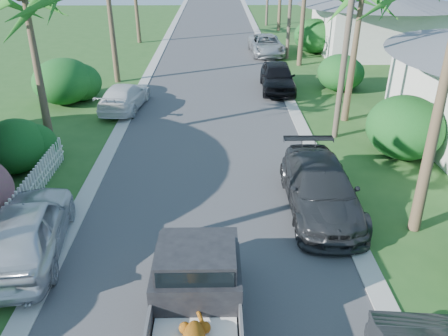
{
  "coord_description": "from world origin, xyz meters",
  "views": [
    {
      "loc": [
        0.26,
        -5.16,
        7.84
      ],
      "look_at": [
        0.48,
        7.28,
        1.4
      ],
      "focal_mm": 35.0,
      "sensor_mm": 36.0,
      "label": 1
    }
  ],
  "objects_px": {
    "parked_car_ln": "(26,230)",
    "parked_car_lf": "(124,97)",
    "pickup_truck": "(197,295)",
    "parked_car_rf": "(277,77)",
    "house_right_far": "(379,25)",
    "parked_car_rm": "(321,188)",
    "utility_pole_b": "(348,32)",
    "parked_car_rd": "(266,45)"
  },
  "relations": [
    {
      "from": "parked_car_ln",
      "to": "parked_car_lf",
      "type": "xyz_separation_m",
      "value": [
        0.43,
        12.13,
        -0.16
      ]
    },
    {
      "from": "pickup_truck",
      "to": "parked_car_ln",
      "type": "relative_size",
      "value": 1.06
    },
    {
      "from": "parked_car_rf",
      "to": "house_right_far",
      "type": "height_order",
      "value": "house_right_far"
    },
    {
      "from": "parked_car_rm",
      "to": "parked_car_lf",
      "type": "relative_size",
      "value": 1.17
    },
    {
      "from": "parked_car_ln",
      "to": "utility_pole_b",
      "type": "distance_m",
      "value": 13.93
    },
    {
      "from": "parked_car_rm",
      "to": "parked_car_rd",
      "type": "bearing_deg",
      "value": 88.95
    },
    {
      "from": "parked_car_ln",
      "to": "parked_car_lf",
      "type": "distance_m",
      "value": 12.14
    },
    {
      "from": "parked_car_ln",
      "to": "parked_car_lf",
      "type": "height_order",
      "value": "parked_car_ln"
    },
    {
      "from": "parked_car_rf",
      "to": "utility_pole_b",
      "type": "height_order",
      "value": "utility_pole_b"
    },
    {
      "from": "parked_car_rm",
      "to": "parked_car_rd",
      "type": "xyz_separation_m",
      "value": [
        0.56,
        22.38,
        -0.04
      ]
    },
    {
      "from": "pickup_truck",
      "to": "parked_car_rd",
      "type": "bearing_deg",
      "value": 80.93
    },
    {
      "from": "parked_car_rm",
      "to": "parked_car_ln",
      "type": "relative_size",
      "value": 1.11
    },
    {
      "from": "parked_car_rd",
      "to": "utility_pole_b",
      "type": "height_order",
      "value": "utility_pole_b"
    },
    {
      "from": "house_right_far",
      "to": "utility_pole_b",
      "type": "bearing_deg",
      "value": -113.52
    },
    {
      "from": "parked_car_rm",
      "to": "house_right_far",
      "type": "relative_size",
      "value": 0.59
    },
    {
      "from": "parked_car_rm",
      "to": "house_right_far",
      "type": "xyz_separation_m",
      "value": [
        9.4,
        23.0,
        1.35
      ]
    },
    {
      "from": "parked_car_rd",
      "to": "parked_car_lf",
      "type": "height_order",
      "value": "parked_car_rd"
    },
    {
      "from": "pickup_truck",
      "to": "parked_car_ln",
      "type": "distance_m",
      "value": 5.54
    },
    {
      "from": "house_right_far",
      "to": "utility_pole_b",
      "type": "height_order",
      "value": "utility_pole_b"
    },
    {
      "from": "pickup_truck",
      "to": "parked_car_rf",
      "type": "bearing_deg",
      "value": 77.31
    },
    {
      "from": "parked_car_rf",
      "to": "pickup_truck",
      "type": "bearing_deg",
      "value": -100.29
    },
    {
      "from": "parked_car_rm",
      "to": "utility_pole_b",
      "type": "relative_size",
      "value": 0.59
    },
    {
      "from": "parked_car_rd",
      "to": "utility_pole_b",
      "type": "bearing_deg",
      "value": -87.62
    },
    {
      "from": "pickup_truck",
      "to": "parked_car_rd",
      "type": "distance_m",
      "value": 27.72
    },
    {
      "from": "parked_car_rm",
      "to": "parked_car_ln",
      "type": "distance_m",
      "value": 8.88
    },
    {
      "from": "house_right_far",
      "to": "parked_car_rd",
      "type": "bearing_deg",
      "value": -176.01
    },
    {
      "from": "pickup_truck",
      "to": "utility_pole_b",
      "type": "xyz_separation_m",
      "value": [
        5.81,
        10.99,
        3.59
      ]
    },
    {
      "from": "utility_pole_b",
      "to": "parked_car_rd",
      "type": "bearing_deg",
      "value": 95.02
    },
    {
      "from": "parked_car_rd",
      "to": "house_right_far",
      "type": "xyz_separation_m",
      "value": [
        8.84,
        0.62,
        1.39
      ]
    },
    {
      "from": "pickup_truck",
      "to": "parked_car_rf",
      "type": "relative_size",
      "value": 1.08
    },
    {
      "from": "pickup_truck",
      "to": "house_right_far",
      "type": "height_order",
      "value": "house_right_far"
    },
    {
      "from": "pickup_truck",
      "to": "parked_car_rd",
      "type": "xyz_separation_m",
      "value": [
        4.37,
        27.37,
        -0.28
      ]
    },
    {
      "from": "parked_car_ln",
      "to": "utility_pole_b",
      "type": "height_order",
      "value": "utility_pole_b"
    },
    {
      "from": "parked_car_rf",
      "to": "parked_car_rd",
      "type": "distance_m",
      "value": 9.37
    },
    {
      "from": "pickup_truck",
      "to": "parked_car_rm",
      "type": "distance_m",
      "value": 6.28
    },
    {
      "from": "parked_car_rm",
      "to": "utility_pole_b",
      "type": "xyz_separation_m",
      "value": [
        2.0,
        6.0,
        3.83
      ]
    },
    {
      "from": "parked_car_rf",
      "to": "parked_car_ln",
      "type": "distance_m",
      "value": 17.62
    },
    {
      "from": "parked_car_rf",
      "to": "house_right_far",
      "type": "relative_size",
      "value": 0.53
    },
    {
      "from": "parked_car_ln",
      "to": "utility_pole_b",
      "type": "xyz_separation_m",
      "value": [
        10.6,
        8.21,
        3.78
      ]
    },
    {
      "from": "parked_car_rf",
      "to": "parked_car_lf",
      "type": "xyz_separation_m",
      "value": [
        -8.42,
        -3.11,
        -0.15
      ]
    },
    {
      "from": "parked_car_rd",
      "to": "house_right_far",
      "type": "height_order",
      "value": "house_right_far"
    },
    {
      "from": "pickup_truck",
      "to": "utility_pole_b",
      "type": "distance_m",
      "value": 12.94
    }
  ]
}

